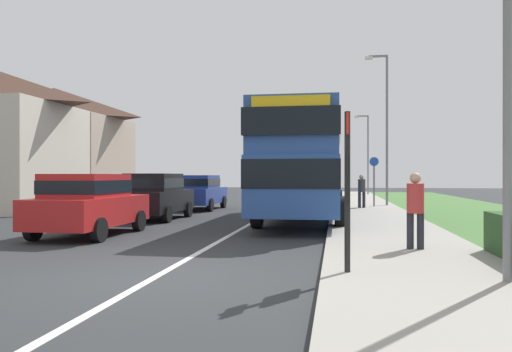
% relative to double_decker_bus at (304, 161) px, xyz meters
% --- Properties ---
extents(ground_plane, '(120.00, 120.00, 0.00)m').
position_rel_double_decker_bus_xyz_m(ground_plane, '(-1.68, -10.59, -2.14)').
color(ground_plane, '#2D3033').
extents(lane_marking_centre, '(0.14, 60.00, 0.01)m').
position_rel_double_decker_bus_xyz_m(lane_marking_centre, '(-1.68, -2.59, -2.14)').
color(lane_marking_centre, silver).
rests_on(lane_marking_centre, ground_plane).
extents(pavement_near_side, '(3.20, 68.00, 0.12)m').
position_rel_double_decker_bus_xyz_m(pavement_near_side, '(2.52, -4.59, -2.08)').
color(pavement_near_side, '#9E998E').
rests_on(pavement_near_side, ground_plane).
extents(double_decker_bus, '(2.80, 11.28, 3.70)m').
position_rel_double_decker_bus_xyz_m(double_decker_bus, '(0.00, 0.00, 0.00)').
color(double_decker_bus, '#284C93').
rests_on(double_decker_bus, ground_plane).
extents(parked_car_red, '(1.93, 3.96, 1.65)m').
position_rel_double_decker_bus_xyz_m(parked_car_red, '(-5.37, -5.76, -1.24)').
color(parked_car_red, '#B21E1E').
rests_on(parked_car_red, ground_plane).
extents(parked_car_black, '(1.89, 3.93, 1.69)m').
position_rel_double_decker_bus_xyz_m(parked_car_black, '(-5.40, -0.75, -1.22)').
color(parked_car_black, black).
rests_on(parked_car_black, ground_plane).
extents(parked_car_blue, '(1.98, 4.23, 1.63)m').
position_rel_double_decker_bus_xyz_m(parked_car_blue, '(-5.31, 4.66, -1.24)').
color(parked_car_blue, navy).
rests_on(parked_car_blue, ground_plane).
extents(pedestrian_at_stop, '(0.34, 0.34, 1.67)m').
position_rel_double_decker_bus_xyz_m(pedestrian_at_stop, '(2.73, -7.64, -1.17)').
color(pedestrian_at_stop, '#23232D').
rests_on(pedestrian_at_stop, ground_plane).
extents(pedestrian_walking_away, '(0.34, 0.34, 1.67)m').
position_rel_double_decker_bus_xyz_m(pedestrian_walking_away, '(2.32, 5.43, -1.17)').
color(pedestrian_walking_away, '#23232D').
rests_on(pedestrian_walking_away, ground_plane).
extents(bus_stop_sign, '(0.09, 0.52, 2.60)m').
position_rel_double_decker_bus_xyz_m(bus_stop_sign, '(1.32, -10.28, -0.60)').
color(bus_stop_sign, black).
rests_on(bus_stop_sign, ground_plane).
extents(cycle_route_sign, '(0.44, 0.08, 2.52)m').
position_rel_double_decker_bus_xyz_m(cycle_route_sign, '(2.98, 6.67, -0.72)').
color(cycle_route_sign, slate).
rests_on(cycle_route_sign, ground_plane).
extents(street_lamp_mid, '(1.14, 0.20, 7.74)m').
position_rel_double_decker_bus_xyz_m(street_lamp_mid, '(3.59, 7.74, 2.28)').
color(street_lamp_mid, slate).
rests_on(street_lamp_mid, ground_plane).
extents(street_lamp_far, '(1.14, 0.20, 6.51)m').
position_rel_double_decker_bus_xyz_m(street_lamp_far, '(3.59, 23.01, 1.65)').
color(street_lamp_far, slate).
rests_on(street_lamp_far, ground_plane).
extents(house_terrace_far_side, '(7.48, 11.24, 6.62)m').
position_rel_double_decker_bus_xyz_m(house_terrace_far_side, '(-14.73, 5.04, 1.17)').
color(house_terrace_far_side, beige).
rests_on(house_terrace_far_side, ground_plane).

